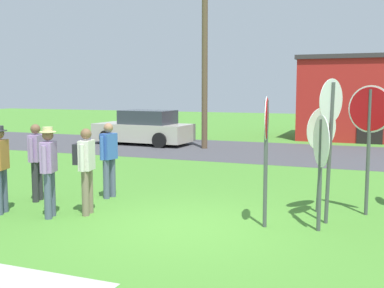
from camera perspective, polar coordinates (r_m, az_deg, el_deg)
The scene contains 14 objects.
ground_plane at distance 8.71m, azimuth -0.98°, elevation -9.75°, with size 80.00×80.00×0.00m, color #47842D.
street_asphalt at distance 18.76m, azimuth 11.46°, elevation -1.04°, with size 60.00×6.40×0.01m, color #424247.
building_background at distance 24.91m, azimuth 20.61°, elevation 5.15°, with size 6.77×4.74×4.00m.
utility_pole at distance 19.69m, azimuth 1.52°, elevation 10.48°, with size 1.80×0.24×7.22m.
parked_car_on_street at distance 21.34m, azimuth -5.69°, elevation 1.82°, with size 4.40×2.21×1.51m.
stop_sign_rear_left at distance 8.45m, azimuth 15.06°, elevation -0.98°, with size 0.37×0.82×2.01m.
stop_sign_nearest at distance 8.47m, azimuth 8.82°, elevation 0.65°, with size 0.14×0.76×2.32m.
stop_sign_tallest at distance 9.72m, azimuth 15.10°, elevation 0.37°, with size 0.51×0.74×2.09m.
stop_sign_leaning_right at distance 9.79m, azimuth 20.33°, elevation 2.09°, with size 0.82×0.41×2.52m.
stop_sign_far_back at distance 8.92m, azimuth 16.11°, elevation 2.20°, with size 0.35×0.73×2.63m.
person_in_dark_shirt at distance 10.97m, azimuth -17.99°, elevation -1.59°, with size 0.30×0.56×1.69m.
person_holding_notes at distance 10.90m, azimuth -9.84°, elevation -1.41°, with size 0.27×0.57×1.69m.
person_near_signs at distance 9.54m, azimuth -12.52°, elevation -2.42°, with size 0.41×0.56×1.69m.
person_in_teal at distance 9.47m, azimuth -16.65°, elevation -2.59°, with size 0.32×0.54×1.74m.
Camera 1 is at (3.19, -7.72, 2.45)m, focal length 44.89 mm.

